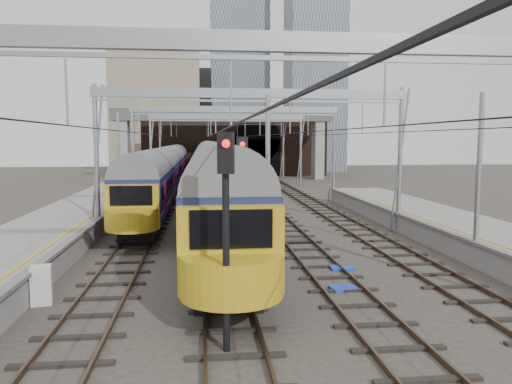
{
  "coord_description": "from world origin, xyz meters",
  "views": [
    {
      "loc": [
        -2.75,
        -18.71,
        5.16
      ],
      "look_at": [
        0.08,
        7.36,
        2.4
      ],
      "focal_mm": 35.0,
      "sensor_mm": 36.0,
      "label": 1
    }
  ],
  "objects": [
    {
      "name": "equip_cover_c",
      "position": [
        2.76,
        0.29,
        0.05
      ],
      "size": [
        0.93,
        0.68,
        0.11
      ],
      "primitive_type": "cube",
      "rotation": [
        0.0,
        0.0,
        -0.06
      ],
      "color": "#1A3AC3",
      "rests_on": "ground"
    },
    {
      "name": "signal_near_left",
      "position": [
        -2.2,
        -7.02,
        3.32
      ],
      "size": [
        0.41,
        0.48,
        5.34
      ],
      "rotation": [
        0.0,
        0.0,
        -0.31
      ],
      "color": "black",
      "rests_on": "ground"
    },
    {
      "name": "tracks",
      "position": [
        0.0,
        15.0,
        0.02
      ],
      "size": [
        14.4,
        80.0,
        0.22
      ],
      "color": "#4C3828",
      "rests_on": "ground"
    },
    {
      "name": "relay_cabinet",
      "position": [
        -7.8,
        -2.84,
        0.62
      ],
      "size": [
        0.71,
        0.63,
        1.24
      ],
      "primitive_type": "cube",
      "rotation": [
        0.0,
        0.0,
        0.21
      ],
      "color": "silver",
      "rests_on": "ground"
    },
    {
      "name": "train_second",
      "position": [
        -6.0,
        27.11,
        2.37
      ],
      "size": [
        2.6,
        45.13,
        4.54
      ],
      "color": "black",
      "rests_on": "ground"
    },
    {
      "name": "retaining_wall",
      "position": [
        1.4,
        51.93,
        4.33
      ],
      "size": [
        28.0,
        2.75,
        9.0
      ],
      "color": "#321F16",
      "rests_on": "ground"
    },
    {
      "name": "ground",
      "position": [
        0.0,
        0.0,
        0.0
      ],
      "size": [
        160.0,
        160.0,
        0.0
      ],
      "primitive_type": "plane",
      "color": "#38332D",
      "rests_on": "ground"
    },
    {
      "name": "city_skyline",
      "position": [
        2.73,
        70.48,
        17.09
      ],
      "size": [
        37.5,
        27.5,
        60.0
      ],
      "color": "tan",
      "rests_on": "ground"
    },
    {
      "name": "overhead_line",
      "position": [
        0.0,
        21.49,
        6.57
      ],
      "size": [
        16.8,
        80.0,
        8.0
      ],
      "color": "gray",
      "rests_on": "ground"
    },
    {
      "name": "platform_left",
      "position": [
        -10.18,
        2.5,
        0.55
      ],
      "size": [
        4.32,
        55.0,
        1.12
      ],
      "color": "gray",
      "rests_on": "ground"
    },
    {
      "name": "overbridge",
      "position": [
        0.0,
        46.0,
        7.27
      ],
      "size": [
        28.0,
        3.0,
        9.25
      ],
      "color": "gray",
      "rests_on": "ground"
    },
    {
      "name": "signal_near_centre",
      "position": [
        -1.29,
        -0.59,
        3.28
      ],
      "size": [
        0.41,
        0.48,
        5.26
      ],
      "rotation": [
        0.0,
        0.0,
        0.31
      ],
      "color": "black",
      "rests_on": "ground"
    },
    {
      "name": "train_main",
      "position": [
        -2.0,
        28.29,
        2.58
      ],
      "size": [
        2.95,
        68.17,
        5.02
      ],
      "color": "black",
      "rests_on": "ground"
    },
    {
      "name": "equip_cover_b",
      "position": [
        1.32,
        9.71,
        0.05
      ],
      "size": [
        0.82,
        0.6,
        0.09
      ],
      "primitive_type": "cube",
      "rotation": [
        0.0,
        0.0,
        0.05
      ],
      "color": "#1A3AC3",
      "rests_on": "ground"
    },
    {
      "name": "equip_cover_a",
      "position": [
        2.05,
        -2.38,
        0.05
      ],
      "size": [
        0.98,
        0.77,
        0.1
      ],
      "primitive_type": "cube",
      "rotation": [
        0.0,
        0.0,
        0.18
      ],
      "color": "#1A3AC3",
      "rests_on": "ground"
    }
  ]
}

